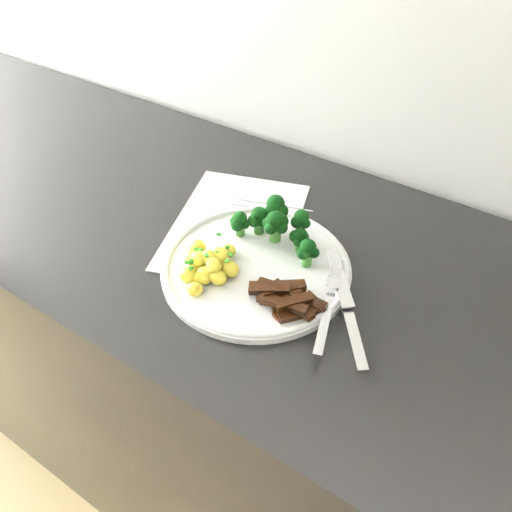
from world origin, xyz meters
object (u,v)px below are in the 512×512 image
at_px(knife, 350,320).
at_px(recipe_paper, 236,224).
at_px(plate, 256,266).
at_px(fork, 328,308).
at_px(beef_strips, 286,297).
at_px(potatoes, 208,265).
at_px(counter, 245,393).
at_px(broccoli, 278,224).

bearing_deg(knife, recipe_paper, 160.10).
height_order(plate, fork, fork).
bearing_deg(beef_strips, potatoes, -174.46).
bearing_deg(potatoes, recipe_paper, 106.84).
height_order(recipe_paper, fork, fork).
distance_m(counter, plate, 0.47).
distance_m(plate, potatoes, 0.08).
xyz_separation_m(recipe_paper, plate, (0.09, -0.08, 0.01)).
bearing_deg(counter, plate, -37.51).
xyz_separation_m(plate, broccoli, (-0.00, 0.07, 0.04)).
xyz_separation_m(recipe_paper, potatoes, (0.04, -0.13, 0.02)).
distance_m(recipe_paper, knife, 0.28).
relative_size(potatoes, beef_strips, 1.03).
height_order(recipe_paper, potatoes, potatoes).
height_order(counter, recipe_paper, recipe_paper).
relative_size(plate, beef_strips, 2.59).
relative_size(broccoli, beef_strips, 1.42).
bearing_deg(knife, potatoes, -171.57).
relative_size(recipe_paper, knife, 1.84).
bearing_deg(counter, fork, -19.75).
height_order(counter, beef_strips, beef_strips).
bearing_deg(knife, broccoli, 153.15).
xyz_separation_m(plate, fork, (0.14, -0.03, 0.01)).
distance_m(counter, recipe_paper, 0.46).
bearing_deg(fork, counter, 160.25).
height_order(fork, knife, fork).
height_order(counter, plate, plate).
xyz_separation_m(plate, knife, (0.17, -0.02, 0.00)).
relative_size(broccoli, knife, 0.87).
bearing_deg(plate, broccoli, 91.64).
height_order(beef_strips, knife, beef_strips).
height_order(counter, broccoli, broccoli).
distance_m(broccoli, knife, 0.20).
xyz_separation_m(recipe_paper, fork, (0.23, -0.10, 0.02)).
height_order(beef_strips, fork, beef_strips).
bearing_deg(plate, knife, -6.71).
bearing_deg(potatoes, plate, 45.27).
xyz_separation_m(beef_strips, fork, (0.06, 0.01, -0.00)).
relative_size(recipe_paper, fork, 1.88).
bearing_deg(broccoli, beef_strips, -53.04).
height_order(plate, knife, knife).
relative_size(counter, knife, 12.70).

